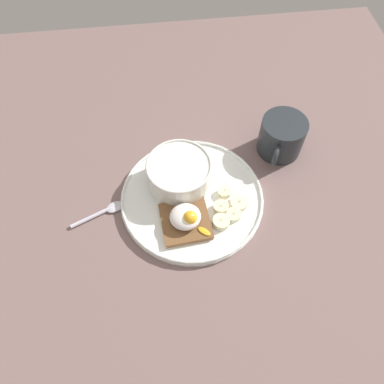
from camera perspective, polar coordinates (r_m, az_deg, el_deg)
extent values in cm
cube|color=#745B58|center=(77.14, 0.00, -1.56)|extent=(120.00, 120.00, 2.00)
cylinder|color=white|center=(75.85, 0.00, -0.99)|extent=(28.85, 28.85, 1.00)
torus|color=white|center=(75.16, 0.00, -0.68)|extent=(28.65, 28.65, 0.60)
cylinder|color=white|center=(75.04, -1.95, 2.78)|extent=(12.85, 12.85, 5.80)
torus|color=white|center=(72.68, -2.01, 4.08)|extent=(13.05, 13.05, 0.60)
cylinder|color=#B56878|center=(75.53, -1.94, 2.53)|extent=(11.45, 11.45, 4.21)
ellipsoid|color=#B56878|center=(73.97, -1.98, 3.36)|extent=(10.88, 10.88, 1.20)
ellipsoid|color=#CCB095|center=(73.39, -1.98, 3.10)|extent=(1.38, 1.57, 0.57)
ellipsoid|color=tan|center=(73.47, -2.37, 3.25)|extent=(1.86, 1.46, 0.70)
ellipsoid|color=#CFB490|center=(74.21, -2.19, 4.02)|extent=(1.69, 1.67, 0.62)
ellipsoid|color=tan|center=(73.28, -0.29, 3.11)|extent=(1.87, 1.63, 0.68)
ellipsoid|color=tan|center=(73.45, -2.11, 3.14)|extent=(1.42, 1.09, 0.54)
cube|color=brown|center=(71.73, -1.01, -4.35)|extent=(9.93, 9.93, 0.30)
cube|color=#9B683D|center=(72.13, -1.01, -4.51)|extent=(9.74, 9.74, 1.10)
ellipsoid|color=white|center=(70.40, -1.03, -3.78)|extent=(5.95, 5.69, 2.81)
sphere|color=yellow|center=(69.37, -0.27, -3.94)|extent=(2.71, 2.71, 2.71)
ellipsoid|color=yellow|center=(70.39, 1.88, -6.01)|extent=(2.81, 2.69, 0.36)
cylinder|color=beige|center=(73.61, 4.44, -2.34)|extent=(3.76, 3.85, 1.64)
cylinder|color=#B5AB8B|center=(73.05, 4.48, -2.09)|extent=(0.67, 0.68, 0.18)
cylinder|color=beige|center=(75.28, 5.03, -0.30)|extent=(3.54, 3.49, 1.49)
cylinder|color=#B9B48F|center=(74.72, 5.07, -0.03)|extent=(0.63, 0.63, 0.15)
cylinder|color=beige|center=(72.12, 4.46, -4.54)|extent=(4.52, 4.49, 1.54)
cylinder|color=#B7B48C|center=(71.53, 4.50, -4.29)|extent=(0.81, 0.80, 0.15)
cylinder|color=#F0EABA|center=(73.30, 6.38, -3.46)|extent=(3.53, 3.49, 1.13)
cylinder|color=#BBB791|center=(72.88, 6.42, -3.28)|extent=(0.63, 0.63, 0.15)
cylinder|color=#F3E8BE|center=(74.81, 7.22, -1.61)|extent=(3.76, 3.73, 1.04)
cylinder|color=#BEB494|center=(74.42, 7.26, -1.43)|extent=(0.68, 0.67, 0.15)
cylinder|color=#252B30|center=(82.84, 13.49, 8.26)|extent=(9.57, 9.57, 8.32)
cylinder|color=#3D1B18|center=(80.52, 13.94, 9.70)|extent=(8.14, 8.14, 0.40)
torus|color=#252B30|center=(78.75, 12.64, 5.47)|extent=(3.01, 4.61, 4.66)
cylinder|color=silver|center=(76.48, -14.84, -3.61)|extent=(8.87, 4.33, 0.80)
ellipsoid|color=silver|center=(76.64, -11.69, -2.13)|extent=(4.25, 3.61, 0.70)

